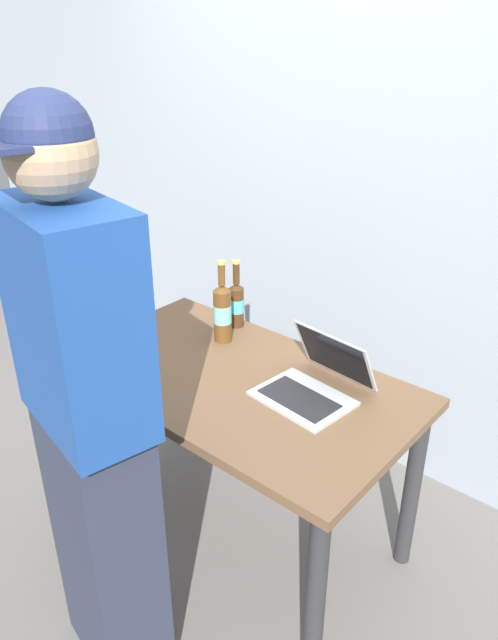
# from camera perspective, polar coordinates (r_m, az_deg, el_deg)

# --- Properties ---
(ground_plane) EXTENTS (8.00, 8.00, 0.00)m
(ground_plane) POSITION_cam_1_polar(r_m,az_deg,el_deg) (2.60, -1.18, -19.62)
(ground_plane) COLOR slate
(ground_plane) RESTS_ON ground
(desk) EXTENTS (1.30, 0.74, 0.75)m
(desk) POSITION_cam_1_polar(r_m,az_deg,el_deg) (2.19, -1.33, -7.89)
(desk) COLOR brown
(desk) RESTS_ON ground
(laptop) EXTENTS (0.34, 0.36, 0.21)m
(laptop) POSITION_cam_1_polar(r_m,az_deg,el_deg) (2.03, 6.43, -5.94)
(laptop) COLOR #B7BABC
(laptop) RESTS_ON desk
(beer_bottle_brown) EXTENTS (0.07, 0.07, 0.34)m
(beer_bottle_brown) POSITION_cam_1_polar(r_m,az_deg,el_deg) (2.32, -2.60, 0.83)
(beer_bottle_brown) COLOR brown
(beer_bottle_brown) RESTS_ON desk
(beer_bottle_dark) EXTENTS (0.06, 0.06, 0.29)m
(beer_bottle_dark) POSITION_cam_1_polar(r_m,az_deg,el_deg) (2.45, -1.22, 1.73)
(beer_bottle_dark) COLOR #472B14
(beer_bottle_dark) RESTS_ON desk
(person_figure) EXTENTS (0.45, 0.34, 1.76)m
(person_figure) POSITION_cam_1_polar(r_m,az_deg,el_deg) (1.68, -15.14, -9.96)
(person_figure) COLOR #2D3347
(person_figure) RESTS_ON ground
(coffee_mug) EXTENTS (0.11, 0.07, 0.10)m
(coffee_mug) POSITION_cam_1_polar(r_m,az_deg,el_deg) (2.12, -10.58, -4.66)
(coffee_mug) COLOR white
(coffee_mug) RESTS_ON desk
(back_wall) EXTENTS (6.00, 0.10, 2.60)m
(back_wall) POSITION_cam_1_polar(r_m,az_deg,el_deg) (2.59, 11.81, 13.03)
(back_wall) COLOR #99A3AD
(back_wall) RESTS_ON ground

